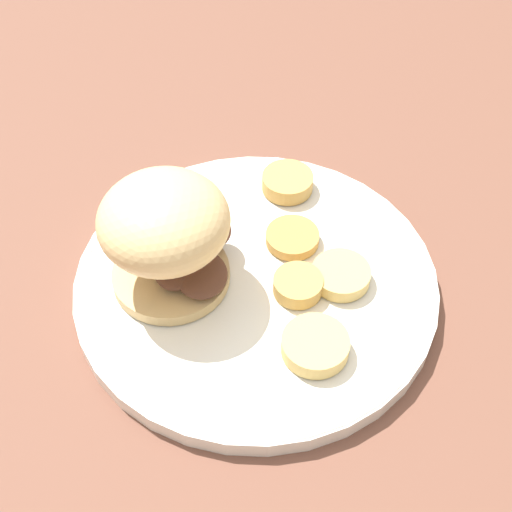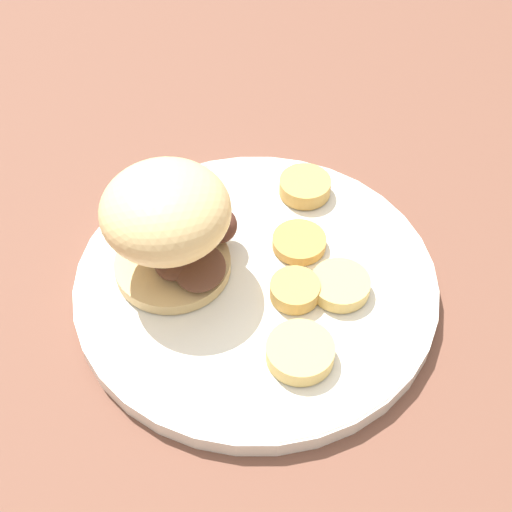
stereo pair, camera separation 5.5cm
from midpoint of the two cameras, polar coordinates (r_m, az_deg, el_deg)
The scene contains 8 objects.
ground_plane at distance 0.58m, azimuth -2.70°, elevation -2.88°, with size 4.00×4.00×0.00m, color brown.
dinner_plate at distance 0.57m, azimuth -2.73°, elevation -2.29°, with size 0.29×0.29×0.02m.
sandwich at distance 0.53m, azimuth -9.99°, elevation 1.71°, with size 0.11×0.10×0.10m.
potato_round_0 at distance 0.52m, azimuth 1.75°, elevation -7.36°, with size 0.05×0.05×0.01m, color #DBB766.
potato_round_1 at distance 0.56m, azimuth 4.06°, elevation -1.69°, with size 0.05×0.05×0.01m, color #DBB766.
potato_round_2 at distance 0.59m, azimuth 0.28°, elevation 1.33°, with size 0.04×0.04×0.01m, color #BC8942.
potato_round_3 at distance 0.63m, azimuth 0.05°, elevation 5.80°, with size 0.05×0.05×0.01m, color tan.
potato_round_4 at distance 0.55m, azimuth 0.55°, elevation -2.52°, with size 0.04×0.04×0.01m, color tan.
Camera 1 is at (-0.21, -0.29, 0.46)m, focal length 50.00 mm.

